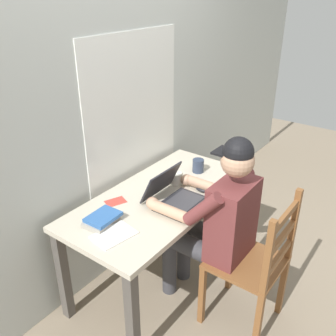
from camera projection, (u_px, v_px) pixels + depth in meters
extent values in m
plane|color=gray|center=(162.00, 277.00, 2.83)|extent=(8.00, 8.00, 0.00)
cube|color=beige|center=(110.00, 101.00, 2.47)|extent=(6.00, 0.04, 2.60)
cube|color=white|center=(134.00, 112.00, 2.66)|extent=(0.96, 0.01, 1.11)
cube|color=beige|center=(138.00, 183.00, 2.92)|extent=(1.02, 0.06, 0.04)
cube|color=#BCB29E|center=(162.00, 198.00, 2.52)|extent=(1.40, 0.68, 0.03)
cube|color=#4C4742|center=(132.00, 319.00, 2.06)|extent=(0.06, 0.06, 0.69)
cube|color=#4C4742|center=(240.00, 213.00, 3.00)|extent=(0.06, 0.06, 0.69)
cube|color=#4C4742|center=(63.00, 275.00, 2.37)|extent=(0.06, 0.06, 0.69)
cube|color=#4C4742|center=(180.00, 192.00, 3.30)|extent=(0.06, 0.06, 0.69)
cube|color=brown|center=(232.00, 220.00, 2.24)|extent=(0.34, 0.20, 0.50)
sphere|color=tan|center=(238.00, 161.00, 2.07)|extent=(0.19, 0.19, 0.19)
sphere|color=black|center=(238.00, 152.00, 2.04)|extent=(0.17, 0.17, 0.17)
cube|color=black|center=(224.00, 152.00, 2.10)|extent=(0.13, 0.10, 0.01)
cylinder|color=#38383D|center=(195.00, 248.00, 2.40)|extent=(0.13, 0.40, 0.13)
cylinder|color=#38383D|center=(209.00, 234.00, 2.53)|extent=(0.13, 0.40, 0.13)
cylinder|color=#38383D|center=(169.00, 264.00, 2.61)|extent=(0.10, 0.10, 0.48)
cylinder|color=#38383D|center=(184.00, 251.00, 2.74)|extent=(0.10, 0.10, 0.48)
cylinder|color=brown|center=(203.00, 209.00, 2.08)|extent=(0.10, 0.25, 0.26)
cylinder|color=tan|center=(170.00, 211.00, 2.25)|extent=(0.07, 0.28, 0.07)
sphere|color=tan|center=(152.00, 203.00, 2.33)|extent=(0.08, 0.08, 0.08)
cylinder|color=brown|center=(236.00, 181.00, 2.37)|extent=(0.10, 0.25, 0.26)
cylinder|color=tan|center=(204.00, 185.00, 2.54)|extent=(0.07, 0.28, 0.07)
sphere|color=tan|center=(186.00, 180.00, 2.60)|extent=(0.08, 0.08, 0.08)
cube|color=brown|center=(246.00, 262.00, 2.30)|extent=(0.42, 0.42, 0.02)
cube|color=brown|center=(230.00, 263.00, 2.64)|extent=(0.04, 0.04, 0.46)
cube|color=brown|center=(202.00, 295.00, 2.37)|extent=(0.04, 0.04, 0.46)
cube|color=brown|center=(282.00, 286.00, 2.44)|extent=(0.04, 0.04, 0.46)
cube|color=brown|center=(258.00, 324.00, 2.17)|extent=(0.04, 0.04, 0.46)
cube|color=brown|center=(294.00, 224.00, 2.22)|extent=(0.04, 0.04, 0.48)
cube|color=brown|center=(268.00, 259.00, 1.95)|extent=(0.04, 0.04, 0.48)
cube|color=brown|center=(279.00, 257.00, 2.14)|extent=(0.36, 0.02, 0.04)
cube|color=brown|center=(282.00, 237.00, 2.07)|extent=(0.36, 0.02, 0.04)
cube|color=brown|center=(286.00, 217.00, 2.01)|extent=(0.36, 0.02, 0.04)
cube|color=#232328|center=(181.00, 204.00, 2.40)|extent=(0.33, 0.23, 0.02)
cube|color=#38383D|center=(181.00, 203.00, 2.40)|extent=(0.29, 0.17, 0.00)
cube|color=#232328|center=(161.00, 182.00, 2.44)|extent=(0.33, 0.10, 0.20)
cube|color=#4C515B|center=(161.00, 182.00, 2.44)|extent=(0.29, 0.08, 0.17)
ellipsoid|color=#232328|center=(202.00, 189.00, 2.55)|extent=(0.06, 0.10, 0.03)
cylinder|color=silver|center=(176.00, 179.00, 2.63)|extent=(0.08, 0.08, 0.09)
torus|color=silver|center=(180.00, 175.00, 2.67)|extent=(0.05, 0.01, 0.05)
cylinder|color=#2D384C|center=(198.00, 166.00, 2.80)|extent=(0.08, 0.08, 0.10)
torus|color=#2D384C|center=(202.00, 163.00, 2.84)|extent=(0.05, 0.01, 0.05)
cube|color=gray|center=(101.00, 221.00, 2.21)|extent=(0.21, 0.16, 0.03)
cube|color=#2D5B9E|center=(103.00, 217.00, 2.21)|extent=(0.20, 0.15, 0.02)
cube|color=white|center=(114.00, 235.00, 2.11)|extent=(0.26, 0.20, 0.01)
cube|color=#C63D33|center=(116.00, 202.00, 2.44)|extent=(0.15, 0.13, 0.00)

